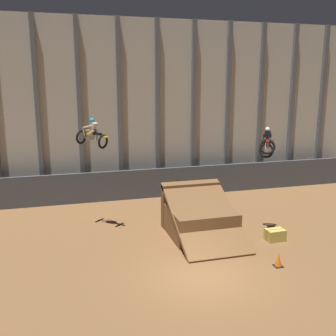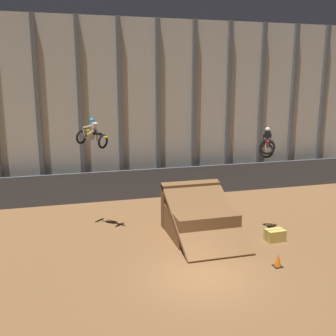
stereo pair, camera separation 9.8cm
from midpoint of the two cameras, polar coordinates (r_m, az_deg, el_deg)
The scene contains 8 objects.
ground_plane at distance 16.12m, azimuth 5.15°, elevation -15.43°, with size 60.00×60.00×0.00m, color brown.
arena_back_wall at distance 26.29m, azimuth -4.15°, elevation 8.54°, with size 32.00×0.40×11.51m.
lower_barrier at distance 25.80m, azimuth -3.43°, elevation -2.31°, with size 31.36×0.20×1.94m.
dirt_ramp at distance 19.99m, azimuth 4.57°, elevation -7.12°, with size 3.15×4.70×2.48m.
rider_bike_left_air at distance 20.07m, azimuth -10.80°, elevation 4.76°, with size 1.63×1.62×1.51m.
rider_bike_right_air at distance 19.53m, azimuth 14.32°, elevation 3.37°, with size 1.43×1.81×1.62m.
traffic_cone_near_ramp at distance 17.33m, azimuth 15.83°, elevation -12.76°, with size 0.36×0.36×0.58m.
hay_bale_trackside at distance 19.90m, azimuth 15.40°, elevation -9.38°, with size 0.92×0.63×0.57m.
Camera 2 is at (-5.04, -13.33, 7.52)m, focal length 42.00 mm.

